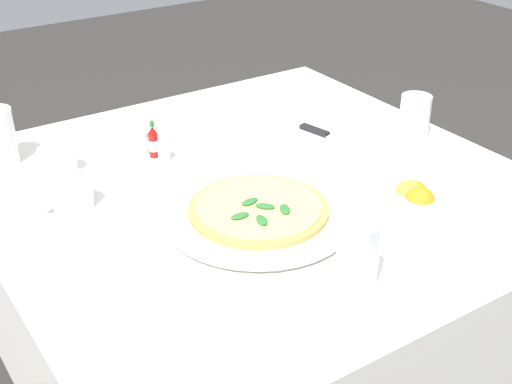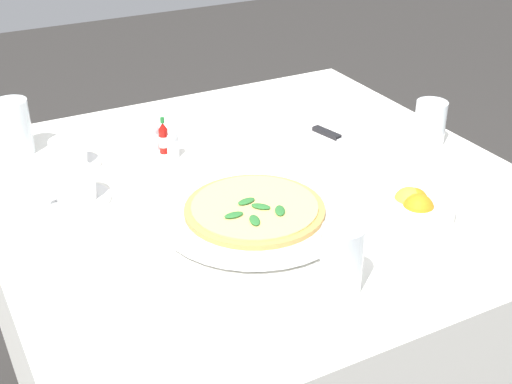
% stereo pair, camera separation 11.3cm
% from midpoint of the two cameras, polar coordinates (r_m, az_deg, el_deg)
% --- Properties ---
extents(dining_table, '(1.04, 1.04, 0.73)m').
position_cam_midpoint_polar(dining_table, '(1.48, -2.34, -4.04)').
color(dining_table, white).
rests_on(dining_table, ground_plane).
extents(pizza_plate, '(0.35, 0.35, 0.02)m').
position_cam_midpoint_polar(pizza_plate, '(1.28, -2.32, -1.94)').
color(pizza_plate, white).
rests_on(pizza_plate, dining_table).
extents(pizza, '(0.26, 0.26, 0.02)m').
position_cam_midpoint_polar(pizza, '(1.28, -2.33, -1.42)').
color(pizza, tan).
rests_on(pizza, pizza_plate).
extents(coffee_cup_near_right, '(0.13, 0.13, 0.07)m').
position_cam_midpoint_polar(coffee_cup_near_right, '(1.37, -17.03, -0.31)').
color(coffee_cup_near_right, white).
rests_on(coffee_cup_near_right, dining_table).
extents(coffee_cup_near_left, '(0.13, 0.13, 0.06)m').
position_cam_midpoint_polar(coffee_cup_near_left, '(1.51, -17.86, 2.23)').
color(coffee_cup_near_left, white).
rests_on(coffee_cup_near_left, dining_table).
extents(water_glass_back_corner, '(0.07, 0.07, 0.11)m').
position_cam_midpoint_polar(water_glass_back_corner, '(1.10, 5.33, -5.33)').
color(water_glass_back_corner, white).
rests_on(water_glass_back_corner, dining_table).
extents(water_glass_far_right, '(0.07, 0.07, 0.10)m').
position_cam_midpoint_polar(water_glass_far_right, '(1.62, 10.81, 5.79)').
color(water_glass_far_right, white).
rests_on(water_glass_far_right, dining_table).
extents(napkin_folded, '(0.24, 0.17, 0.02)m').
position_cam_midpoint_polar(napkin_folded, '(1.57, 4.06, 4.00)').
color(napkin_folded, white).
rests_on(napkin_folded, dining_table).
extents(dinner_knife, '(0.19, 0.06, 0.01)m').
position_cam_midpoint_polar(dinner_knife, '(1.56, 4.15, 4.43)').
color(dinner_knife, silver).
rests_on(dinner_knife, napkin_folded).
extents(citrus_bowl, '(0.15, 0.15, 0.07)m').
position_cam_midpoint_polar(citrus_bowl, '(1.32, 10.28, -0.70)').
color(citrus_bowl, white).
rests_on(citrus_bowl, dining_table).
extents(hot_sauce_bottle, '(0.02, 0.02, 0.08)m').
position_cam_midpoint_polar(hot_sauce_bottle, '(1.53, -10.44, 3.95)').
color(hot_sauce_bottle, '#B7140F').
rests_on(hot_sauce_bottle, dining_table).
extents(salt_shaker, '(0.03, 0.03, 0.06)m').
position_cam_midpoint_polar(salt_shaker, '(1.52, -9.63, 3.37)').
color(salt_shaker, white).
rests_on(salt_shaker, dining_table).
extents(pepper_shaker, '(0.03, 0.03, 0.06)m').
position_cam_midpoint_polar(pepper_shaker, '(1.56, -11.17, 3.92)').
color(pepper_shaker, white).
rests_on(pepper_shaker, dining_table).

